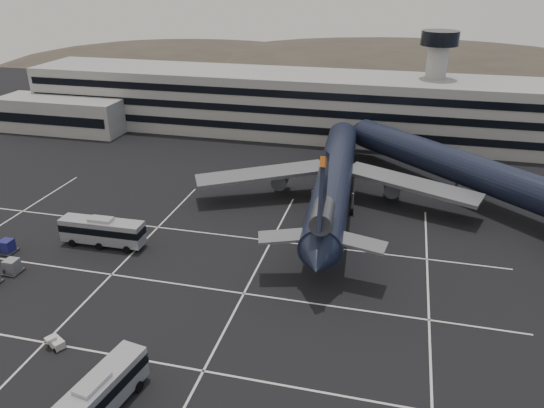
# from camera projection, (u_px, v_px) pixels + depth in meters

# --- Properties ---
(ground) EXTENTS (260.00, 260.00, 0.00)m
(ground) POSITION_uv_depth(u_px,v_px,m) (140.00, 298.00, 64.19)
(ground) COLOR black
(ground) RESTS_ON ground
(lane_markings) EXTENTS (90.00, 55.62, 0.01)m
(lane_markings) POSITION_uv_depth(u_px,v_px,m) (149.00, 296.00, 64.61)
(lane_markings) COLOR silver
(lane_markings) RESTS_ON ground
(terminal) EXTENTS (125.00, 26.00, 24.00)m
(terminal) POSITION_uv_depth(u_px,v_px,m) (265.00, 103.00, 124.79)
(terminal) COLOR gray
(terminal) RESTS_ON ground
(hills) EXTENTS (352.00, 180.00, 44.00)m
(hills) POSITION_uv_depth(u_px,v_px,m) (376.00, 95.00, 215.36)
(hills) COLOR #38332B
(hills) RESTS_ON ground
(trijet_main) EXTENTS (47.36, 57.68, 18.08)m
(trijet_main) POSITION_uv_depth(u_px,v_px,m) (334.00, 180.00, 85.27)
(trijet_main) COLOR black
(trijet_main) RESTS_ON ground
(trijet_far) EXTENTS (45.95, 43.29, 18.08)m
(trijet_far) POSITION_uv_depth(u_px,v_px,m) (464.00, 167.00, 89.93)
(trijet_far) COLOR black
(trijet_far) RESTS_ON ground
(bus_near) EXTENTS (4.73, 12.29, 4.24)m
(bus_near) POSITION_uv_depth(u_px,v_px,m) (95.00, 398.00, 46.33)
(bus_near) COLOR #A0A3A8
(bus_near) RESTS_ON ground
(bus_far) EXTENTS (12.25, 3.25, 4.32)m
(bus_far) POSITION_uv_depth(u_px,v_px,m) (102.00, 230.00, 75.30)
(bus_far) COLOR #A0A3A8
(bus_far) RESTS_ON ground
(tug_b) EXTENTS (2.35, 2.04, 1.30)m
(tug_b) POSITION_uv_depth(u_px,v_px,m) (56.00, 342.00, 55.80)
(tug_b) COLOR beige
(tug_b) RESTS_ON ground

